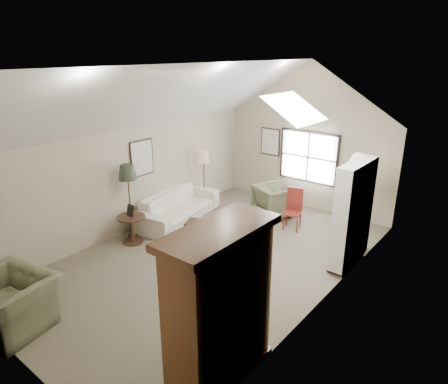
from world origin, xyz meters
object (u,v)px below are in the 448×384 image
Objects in this scene: armoire at (219,307)px; coffee_table at (203,230)px; armchair_near at (9,303)px; side_table at (132,229)px; armchair_far at (275,200)px; sofa at (178,206)px; side_chair at (293,209)px.

coffee_table is (-2.98, 3.00, -0.90)m from armoire.
armchair_near is 2.02× the size of side_table.
armchair_far reaches higher than coffee_table.
sofa is 3.99× the size of side_table.
armchair_far is 0.91× the size of side_chair.
side_chair reaches higher than armchair_far.
coffee_table is 1.23× the size of side_table.
side_chair is (-1.62, 4.79, -0.58)m from armoire.
armchair_near reaches higher than sofa.
armchair_far is at bearing -55.59° from sofa.
armchair_far is (0.85, 6.55, -0.00)m from armchair_near.
armoire is 0.85× the size of sofa.
armoire reaches higher than sofa.
sofa is 1.97× the size of armchair_near.
armchair_near is 1.65× the size of coffee_table.
sofa is at bearing 160.82° from coffee_table.
armchair_near is 6.31m from side_chair.
armchair_near is 4.32m from coffee_table.
armchair_near is 6.60m from armchair_far.
armchair_near is (-3.27, -1.30, -0.67)m from armoire.
armoire is at bearing -139.93° from sofa.
side_table reaches higher than coffee_table.
coffee_table is 0.77× the size of side_chair.
armchair_near is at bearing -179.45° from sofa.
armoire reaches higher than armchair_near.
armoire is 3.39× the size of side_table.
armchair_far is (-2.42, 5.25, -0.67)m from armoire.
coffee_table is (0.29, 4.30, -0.22)m from armchair_near.
armoire is 3.58m from armchair_near.
armoire is 4.32m from coffee_table.
side_chair is at bearing 52.80° from coffee_table.
sofa reaches higher than side_table.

